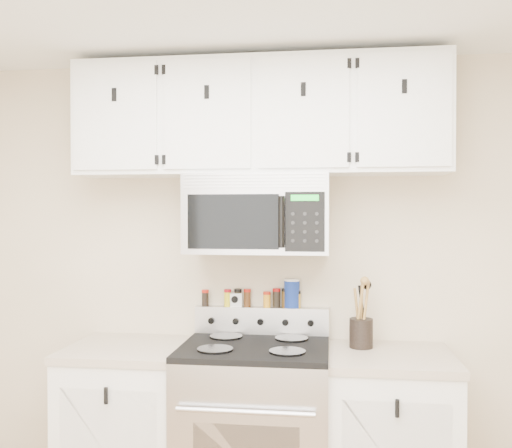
{
  "coord_description": "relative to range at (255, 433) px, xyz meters",
  "views": [
    {
      "loc": [
        0.39,
        -1.5,
        1.63
      ],
      "look_at": [
        0.0,
        1.45,
        1.58
      ],
      "focal_mm": 40.0,
      "sensor_mm": 36.0,
      "label": 1
    }
  ],
  "objects": [
    {
      "name": "utensil_crock",
      "position": [
        0.55,
        0.13,
        0.52
      ],
      "size": [
        0.12,
        0.12,
        0.36
      ],
      "color": "black",
      "rests_on": "base_cabinet_right"
    },
    {
      "name": "spice_jar_5",
      "position": [
        0.09,
        0.28,
        0.67
      ],
      "size": [
        0.04,
        0.04,
        0.11
      ],
      "color": "black",
      "rests_on": "range"
    },
    {
      "name": "spice_jar_7",
      "position": [
        0.2,
        0.28,
        0.66
      ],
      "size": [
        0.04,
        0.04,
        0.09
      ],
      "color": "gold",
      "rests_on": "range"
    },
    {
      "name": "spice_jar_4",
      "position": [
        0.03,
        0.28,
        0.66
      ],
      "size": [
        0.04,
        0.04,
        0.09
      ],
      "color": "orange",
      "rests_on": "range"
    },
    {
      "name": "base_cabinet_right",
      "position": [
        0.69,
        0.02,
        -0.03
      ],
      "size": [
        0.64,
        0.62,
        0.92
      ],
      "color": "white",
      "rests_on": "floor"
    },
    {
      "name": "spice_jar_2",
      "position": [
        -0.14,
        0.28,
        0.66
      ],
      "size": [
        0.04,
        0.04,
        0.1
      ],
      "color": "black",
      "rests_on": "range"
    },
    {
      "name": "upper_cabinets",
      "position": [
        -0.0,
        0.15,
        1.66
      ],
      "size": [
        2.0,
        0.35,
        0.62
      ],
      "color": "white",
      "rests_on": "back_wall"
    },
    {
      "name": "microwave",
      "position": [
        0.0,
        0.13,
        1.14
      ],
      "size": [
        0.76,
        0.44,
        0.42
      ],
      "color": "#9E9EA3",
      "rests_on": "back_wall"
    },
    {
      "name": "spice_jar_6",
      "position": [
        0.14,
        0.28,
        0.67
      ],
      "size": [
        0.04,
        0.04,
        0.11
      ],
      "color": "#452E10",
      "rests_on": "range"
    },
    {
      "name": "base_cabinet_left",
      "position": [
        -0.69,
        0.02,
        -0.03
      ],
      "size": [
        0.64,
        0.62,
        0.92
      ],
      "color": "white",
      "rests_on": "floor"
    },
    {
      "name": "spice_jar_1",
      "position": [
        -0.2,
        0.28,
        0.66
      ],
      "size": [
        0.04,
        0.04,
        0.1
      ],
      "color": "yellow",
      "rests_on": "range"
    },
    {
      "name": "spice_jar_0",
      "position": [
        -0.33,
        0.28,
        0.66
      ],
      "size": [
        0.04,
        0.04,
        0.09
      ],
      "color": "black",
      "rests_on": "range"
    },
    {
      "name": "spice_jar_3",
      "position": [
        -0.08,
        0.28,
        0.66
      ],
      "size": [
        0.04,
        0.04,
        0.1
      ],
      "color": "#462710",
      "rests_on": "range"
    },
    {
      "name": "salt_canister",
      "position": [
        0.17,
        0.28,
        0.69
      ],
      "size": [
        0.09,
        0.09,
        0.16
      ],
      "color": "navy",
      "rests_on": "range"
    },
    {
      "name": "back_wall",
      "position": [
        0.0,
        0.32,
        0.76
      ],
      "size": [
        3.5,
        0.01,
        2.5
      ],
      "primitive_type": "cube",
      "color": "tan",
      "rests_on": "floor"
    },
    {
      "name": "range",
      "position": [
        0.0,
        0.0,
        0.0
      ],
      "size": [
        0.76,
        0.65,
        1.1
      ],
      "color": "#B7B7BA",
      "rests_on": "floor"
    },
    {
      "name": "kitchen_timer",
      "position": [
        -0.15,
        0.28,
        0.65
      ],
      "size": [
        0.08,
        0.07,
        0.08
      ],
      "primitive_type": "cube",
      "rotation": [
        0.0,
        0.0,
        0.3
      ],
      "color": "white",
      "rests_on": "range"
    }
  ]
}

